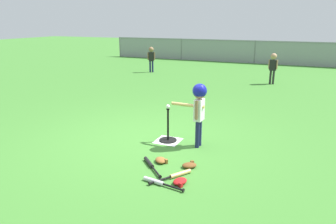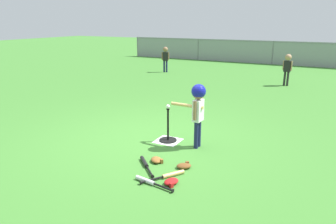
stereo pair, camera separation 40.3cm
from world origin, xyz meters
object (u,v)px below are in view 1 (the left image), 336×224
object	(u,v)px
batter_child	(199,102)
spare_bat_wood	(176,175)
glove_near_bats	(189,165)
spare_bat_silver	(158,182)
glove_tossed_aside	(180,181)
spare_bat_black	(150,164)
fielder_deep_left	(273,64)
batting_tee	(168,136)
glove_by_plate	(161,160)
baseball_on_tee	(168,107)
fielder_deep_right	(151,56)

from	to	relation	value
batter_child	spare_bat_wood	xyz separation A→B (m)	(0.09, -1.20, -0.76)
batter_child	spare_bat_wood	bearing A→B (deg)	-85.74
batter_child	glove_near_bats	world-z (taller)	batter_child
spare_bat_silver	glove_tossed_aside	distance (m)	0.30
spare_bat_wood	glove_near_bats	bearing A→B (deg)	79.79
spare_bat_silver	spare_bat_black	world-z (taller)	same
fielder_deep_left	glove_near_bats	xyz separation A→B (m)	(-0.37, -7.23, -0.64)
batter_child	spare_bat_silver	bearing A→B (deg)	-92.33
batting_tee	glove_by_plate	distance (m)	0.92
spare_bat_wood	glove_by_plate	size ratio (longest dim) A/B	2.23
baseball_on_tee	spare_bat_wood	world-z (taller)	baseball_on_tee
fielder_deep_left	spare_bat_silver	distance (m)	7.93
batting_tee	glove_tossed_aside	bearing A→B (deg)	-60.35
batter_child	fielder_deep_left	size ratio (longest dim) A/B	1.06
spare_bat_silver	glove_tossed_aside	bearing A→B (deg)	26.10
glove_by_plate	spare_bat_wood	bearing A→B (deg)	-40.82
spare_bat_wood	glove_near_bats	size ratio (longest dim) A/B	2.21
spare_bat_silver	spare_bat_black	distance (m)	0.57
fielder_deep_right	glove_tossed_aside	xyz separation A→B (m)	(4.65, -8.38, -0.65)
glove_by_plate	glove_near_bats	world-z (taller)	same
baseball_on_tee	glove_tossed_aside	world-z (taller)	baseball_on_tee
glove_tossed_aside	spare_bat_silver	bearing A→B (deg)	-153.90
spare_bat_silver	glove_tossed_aside	world-z (taller)	glove_tossed_aside
glove_by_plate	spare_bat_black	bearing A→B (deg)	-115.67
baseball_on_tee	fielder_deep_left	world-z (taller)	fielder_deep_left
fielder_deep_left	glove_by_plate	size ratio (longest dim) A/B	3.89
batting_tee	glove_by_plate	world-z (taller)	batting_tee
baseball_on_tee	spare_bat_black	bearing A→B (deg)	-80.55
fielder_deep_right	spare_bat_silver	size ratio (longest dim) A/B	1.69
spare_bat_wood	glove_tossed_aside	xyz separation A→B (m)	(0.12, -0.16, 0.01)
fielder_deep_right	spare_bat_black	size ratio (longest dim) A/B	2.04
baseball_on_tee	fielder_deep_left	distance (m)	6.46
glove_tossed_aside	glove_by_plate	bearing A→B (deg)	135.90
baseball_on_tee	glove_near_bats	bearing A→B (deg)	-49.71
baseball_on_tee	spare_bat_silver	xyz separation A→B (m)	(0.52, -1.52, -0.62)
spare_bat_black	glove_by_plate	size ratio (longest dim) A/B	1.92
baseball_on_tee	batter_child	bearing A→B (deg)	-2.38
batting_tee	fielder_deep_left	size ratio (longest dim) A/B	0.58
fielder_deep_left	glove_tossed_aside	xyz separation A→B (m)	(-0.31, -7.75, -0.64)
glove_by_plate	fielder_deep_right	bearing A→B (deg)	117.64
batter_child	glove_tossed_aside	world-z (taller)	batter_child
batter_child	glove_by_plate	xyz separation A→B (m)	(-0.31, -0.86, -0.76)
glove_by_plate	batting_tee	bearing A→B (deg)	106.88
spare_bat_wood	glove_tossed_aside	distance (m)	0.20
fielder_deep_left	spare_bat_wood	xyz separation A→B (m)	(-0.43, -7.60, -0.65)
spare_bat_black	fielder_deep_right	bearing A→B (deg)	116.59
baseball_on_tee	spare_bat_silver	size ratio (longest dim) A/B	0.12
fielder_deep_left	spare_bat_black	bearing A→B (deg)	-97.10
spare_bat_silver	glove_near_bats	size ratio (longest dim) A/B	2.30
spare_bat_silver	batter_child	bearing A→B (deg)	87.67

